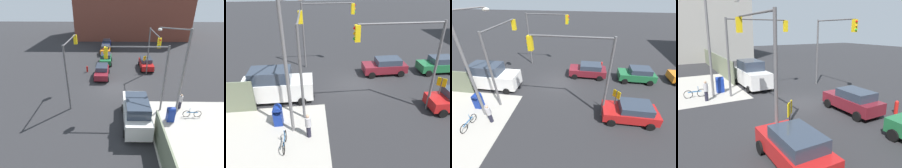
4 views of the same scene
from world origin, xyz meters
The scene contains 13 objects.
ground_plane centered at (0.00, 0.00, 0.00)m, with size 120.00×120.00×0.00m, color #28282B.
traffic_signal_nw_corner centered at (-2.26, 4.50, 4.65)m, with size 5.83×0.36×6.50m.
traffic_signal_se_corner centered at (2.51, -4.50, 4.62)m, with size 5.25×0.36×6.50m.
traffic_signal_ne_corner centered at (4.50, 2.31, 4.64)m, with size 0.36×5.71×6.50m.
street_lamp_corner centered at (5.04, 5.47, 4.70)m, with size 1.40×2.45×8.00m.
warning_sign_two_way centered at (-5.40, 4.25, 1.64)m, with size 0.48×0.48×2.40m.
mailbox_blue centered at (6.20, 5.00, 0.76)m, with size 0.56×0.64×1.43m.
fire_hydrant centered at (-5.00, -4.20, 0.49)m, with size 0.26×0.26×0.94m.
coupe_maroon centered at (-3.29, -1.87, 0.84)m, with size 4.18×2.02×1.62m.
hatchback_green centered at (-8.70, -1.61, 0.84)m, with size 3.85×2.02×1.62m.
van_white_delivery centered at (6.63, 1.80, 1.28)m, with size 5.40×2.32×2.62m.
pedestrian_crossing centered at (4.20, 6.50, 0.85)m, with size 0.36×0.36×1.65m.
bicycle_leaning_on_fence centered at (5.60, 7.20, 0.35)m, with size 0.05×1.75×0.97m.
Camera 2 is at (3.67, 17.14, 9.25)m, focal length 35.00 mm.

